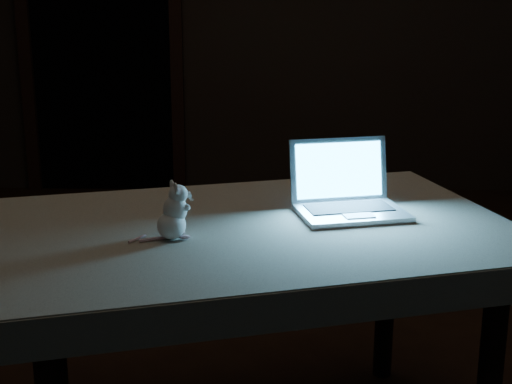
# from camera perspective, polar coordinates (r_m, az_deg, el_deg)

# --- Properties ---
(floor) EXTENTS (5.00, 5.00, 0.00)m
(floor) POSITION_cam_1_polar(r_m,az_deg,el_deg) (2.68, 1.13, -13.61)
(floor) COLOR black
(floor) RESTS_ON ground
(doorway) EXTENTS (1.06, 0.36, 2.13)m
(doorway) POSITION_cam_1_polar(r_m,az_deg,el_deg) (4.98, -11.89, 12.22)
(doorway) COLOR black
(doorway) RESTS_ON back_wall
(table) EXTENTS (1.45, 1.14, 0.68)m
(table) POSITION_cam_1_polar(r_m,az_deg,el_deg) (2.11, -0.09, -11.56)
(table) COLOR black
(table) RESTS_ON floor
(tablecloth) EXTENTS (1.44, 1.03, 0.09)m
(tablecloth) POSITION_cam_1_polar(r_m,az_deg,el_deg) (1.98, -1.84, -3.84)
(tablecloth) COLOR #BAAF9C
(tablecloth) RESTS_ON table
(laptop) EXTENTS (0.34, 0.32, 0.20)m
(laptop) POSITION_cam_1_polar(r_m,az_deg,el_deg) (2.05, 7.46, 0.83)
(laptop) COLOR silver
(laptop) RESTS_ON tablecloth
(plush_mouse) EXTENTS (0.14, 0.14, 0.15)m
(plush_mouse) POSITION_cam_1_polar(r_m,az_deg,el_deg) (1.86, -6.55, -1.44)
(plush_mouse) COLOR white
(plush_mouse) RESTS_ON tablecloth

